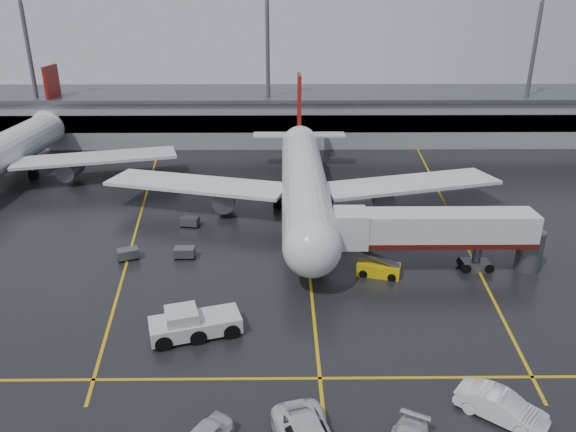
{
  "coord_description": "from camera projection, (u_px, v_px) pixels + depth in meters",
  "views": [
    {
      "loc": [
        -2.48,
        -51.97,
        24.06
      ],
      "look_at": [
        -2.0,
        -2.0,
        4.0
      ],
      "focal_mm": 33.49,
      "sensor_mm": 36.0,
      "label": 1
    }
  ],
  "objects": [
    {
      "name": "ground",
      "position": [
        307.0,
        244.0,
        57.22
      ],
      "size": [
        220.0,
        220.0,
        0.0
      ],
      "primitive_type": "plane",
      "color": "black",
      "rests_on": "ground"
    },
    {
      "name": "apron_line_centre",
      "position": [
        307.0,
        244.0,
        57.21
      ],
      "size": [
        0.25,
        90.0,
        0.02
      ],
      "primitive_type": "cube",
      "color": "gold",
      "rests_on": "ground"
    },
    {
      "name": "apron_line_stop",
      "position": [
        320.0,
        378.0,
        36.8
      ],
      "size": [
        60.0,
        0.25,
        0.02
      ],
      "primitive_type": "cube",
      "color": "gold",
      "rests_on": "ground"
    },
    {
      "name": "apron_line_left",
      "position": [
        142.0,
        210.0,
        66.31
      ],
      "size": [
        9.99,
        69.35,
        0.02
      ],
      "primitive_type": "cube",
      "rotation": [
        0.0,
        0.0,
        0.14
      ],
      "color": "gold",
      "rests_on": "ground"
    },
    {
      "name": "apron_line_right",
      "position": [
        448.0,
        209.0,
        66.66
      ],
      "size": [
        7.57,
        69.64,
        0.02
      ],
      "primitive_type": "cube",
      "rotation": [
        0.0,
        0.0,
        -0.1
      ],
      "color": "gold",
      "rests_on": "ground"
    },
    {
      "name": "terminal",
      "position": [
        296.0,
        115.0,
        100.09
      ],
      "size": [
        122.0,
        19.0,
        8.6
      ],
      "color": "gray",
      "rests_on": "ground"
    },
    {
      "name": "light_mast_left",
      "position": [
        31.0,
        62.0,
        90.4
      ],
      "size": [
        3.0,
        1.2,
        25.45
      ],
      "color": "#595B60",
      "rests_on": "ground"
    },
    {
      "name": "light_mast_mid",
      "position": [
        268.0,
        62.0,
        90.76
      ],
      "size": [
        3.0,
        1.2,
        25.45
      ],
      "color": "#595B60",
      "rests_on": "ground"
    },
    {
      "name": "light_mast_right",
      "position": [
        532.0,
        62.0,
        91.16
      ],
      "size": [
        3.0,
        1.2,
        25.45
      ],
      "color": "#595B60",
      "rests_on": "ground"
    },
    {
      "name": "main_airliner",
      "position": [
        304.0,
        178.0,
        64.65
      ],
      "size": [
        48.8,
        45.6,
        14.1
      ],
      "color": "silver",
      "rests_on": "ground"
    },
    {
      "name": "second_airliner",
      "position": [
        2.0,
        153.0,
        75.41
      ],
      "size": [
        48.8,
        45.6,
        14.1
      ],
      "color": "silver",
      "rests_on": "ground"
    },
    {
      "name": "jet_bridge",
      "position": [
        436.0,
        232.0,
        50.29
      ],
      "size": [
        19.9,
        3.4,
        6.05
      ],
      "color": "silver",
      "rests_on": "ground"
    },
    {
      "name": "pushback_tractor",
      "position": [
        193.0,
        324.0,
        41.23
      ],
      "size": [
        7.4,
        4.71,
        2.46
      ],
      "color": "silver",
      "rests_on": "ground"
    },
    {
      "name": "belt_loader",
      "position": [
        379.0,
        269.0,
        50.45
      ],
      "size": [
        4.28,
        2.76,
        2.51
      ],
      "color": "#E3B607",
      "rests_on": "ground"
    },
    {
      "name": "service_van_c",
      "position": [
        501.0,
        407.0,
        32.96
      ],
      "size": [
        5.45,
        4.92,
        1.8
      ],
      "primitive_type": "imported",
      "rotation": [
        0.0,
        0.0,
        0.89
      ],
      "color": "white",
      "rests_on": "ground"
    },
    {
      "name": "baggage_cart_a",
      "position": [
        185.0,
        252.0,
        53.87
      ],
      "size": [
        2.0,
        1.31,
        1.12
      ],
      "color": "#595B60",
      "rests_on": "ground"
    },
    {
      "name": "baggage_cart_b",
      "position": [
        128.0,
        254.0,
        53.57
      ],
      "size": [
        2.36,
        2.0,
        1.12
      ],
      "color": "#595B60",
      "rests_on": "ground"
    },
    {
      "name": "baggage_cart_c",
      "position": [
        190.0,
        221.0,
        61.42
      ],
      "size": [
        2.2,
        1.63,
        1.12
      ],
      "color": "#595B60",
      "rests_on": "ground"
    }
  ]
}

